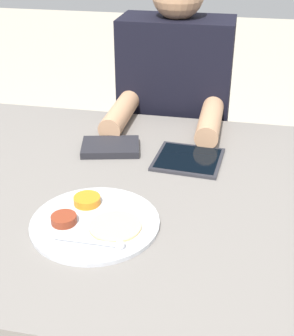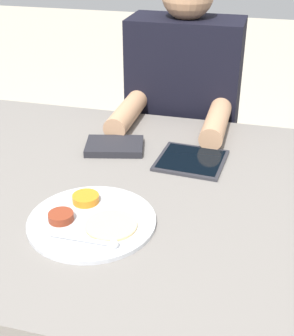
# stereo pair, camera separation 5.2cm
# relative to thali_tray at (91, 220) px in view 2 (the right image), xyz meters

# --- Properties ---
(dining_table) EXTENTS (1.17, 0.96, 0.71)m
(dining_table) POSITION_rel_thali_tray_xyz_m (-0.02, 0.17, -0.36)
(dining_table) COLOR slate
(dining_table) RESTS_ON ground_plane
(thali_tray) EXTENTS (0.29, 0.29, 0.03)m
(thali_tray) POSITION_rel_thali_tray_xyz_m (0.00, 0.00, 0.00)
(thali_tray) COLOR #B7BABF
(thali_tray) RESTS_ON dining_table
(red_notebook) EXTENTS (0.19, 0.15, 0.02)m
(red_notebook) POSITION_rel_thali_tray_xyz_m (-0.06, 0.36, 0.00)
(red_notebook) COLOR silver
(red_notebook) RESTS_ON dining_table
(tablet_device) EXTENTS (0.19, 0.19, 0.01)m
(tablet_device) POSITION_rel_thali_tray_xyz_m (0.17, 0.34, -0.00)
(tablet_device) COLOR #28282D
(tablet_device) RESTS_ON dining_table
(person_diner) EXTENTS (0.39, 0.47, 1.17)m
(person_diner) POSITION_rel_thali_tray_xyz_m (0.06, 0.77, -0.17)
(person_diner) COLOR black
(person_diner) RESTS_ON ground_plane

